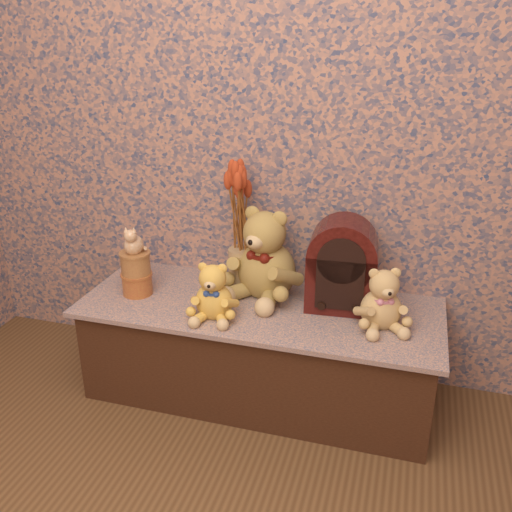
{
  "coord_description": "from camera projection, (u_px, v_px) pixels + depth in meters",
  "views": [
    {
      "loc": [
        0.56,
        -0.75,
        1.5
      ],
      "look_at": [
        0.0,
        1.17,
        0.67
      ],
      "focal_mm": 38.92,
      "sensor_mm": 36.0,
      "label": 1
    }
  ],
  "objects": [
    {
      "name": "teddy_small",
      "position": [
        382.0,
        295.0,
        2.1
      ],
      "size": [
        0.28,
        0.3,
        0.26
      ],
      "primitive_type": null,
      "rotation": [
        0.0,
        0.0,
        0.38
      ],
      "color": "tan",
      "rests_on": "display_shelf"
    },
    {
      "name": "biscuit_tin_lower",
      "position": [
        137.0,
        284.0,
        2.39
      ],
      "size": [
        0.16,
        0.16,
        0.09
      ],
      "primitive_type": "cylinder",
      "rotation": [
        0.0,
        0.0,
        0.27
      ],
      "color": "#C68D3A",
      "rests_on": "display_shelf"
    },
    {
      "name": "ceramic_vase",
      "position": [
        241.0,
        269.0,
        2.42
      ],
      "size": [
        0.13,
        0.13,
        0.18
      ],
      "primitive_type": "cylinder",
      "rotation": [
        0.0,
        0.0,
        0.18
      ],
      "color": "tan",
      "rests_on": "display_shelf"
    },
    {
      "name": "biscuit_tin_upper",
      "position": [
        135.0,
        263.0,
        2.35
      ],
      "size": [
        0.14,
        0.14,
        0.1
      ],
      "primitive_type": "cylinder",
      "rotation": [
        0.0,
        0.0,
        0.1
      ],
      "color": "tan",
      "rests_on": "biscuit_tin_lower"
    },
    {
      "name": "teddy_large",
      "position": [
        267.0,
        249.0,
        2.33
      ],
      "size": [
        0.43,
        0.47,
        0.42
      ],
      "primitive_type": null,
      "rotation": [
        0.0,
        0.0,
        -0.28
      ],
      "color": "olive",
      "rests_on": "display_shelf"
    },
    {
      "name": "teddy_medium",
      "position": [
        214.0,
        288.0,
        2.17
      ],
      "size": [
        0.22,
        0.26,
        0.25
      ],
      "primitive_type": null,
      "rotation": [
        0.0,
        0.0,
        0.12
      ],
      "color": "gold",
      "rests_on": "display_shelf"
    },
    {
      "name": "dried_stalks",
      "position": [
        240.0,
        204.0,
        2.31
      ],
      "size": [
        0.25,
        0.25,
        0.4
      ],
      "primitive_type": null,
      "rotation": [
        0.0,
        0.0,
        -0.22
      ],
      "color": "#B93D1D",
      "rests_on": "ceramic_vase"
    },
    {
      "name": "display_shelf",
      "position": [
        259.0,
        349.0,
        2.39
      ],
      "size": [
        1.49,
        0.58,
        0.43
      ],
      "primitive_type": "cube",
      "color": "#384C74",
      "rests_on": "ground"
    },
    {
      "name": "cat_figurine",
      "position": [
        133.0,
        239.0,
        2.31
      ],
      "size": [
        0.11,
        0.12,
        0.13
      ],
      "primitive_type": null,
      "rotation": [
        0.0,
        0.0,
        0.18
      ],
      "color": "silver",
      "rests_on": "biscuit_tin_upper"
    },
    {
      "name": "cathedral_radio",
      "position": [
        342.0,
        264.0,
        2.23
      ],
      "size": [
        0.29,
        0.22,
        0.38
      ],
      "primitive_type": null,
      "rotation": [
        0.0,
        0.0,
        0.07
      ],
      "color": "#320B09",
      "rests_on": "display_shelf"
    }
  ]
}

